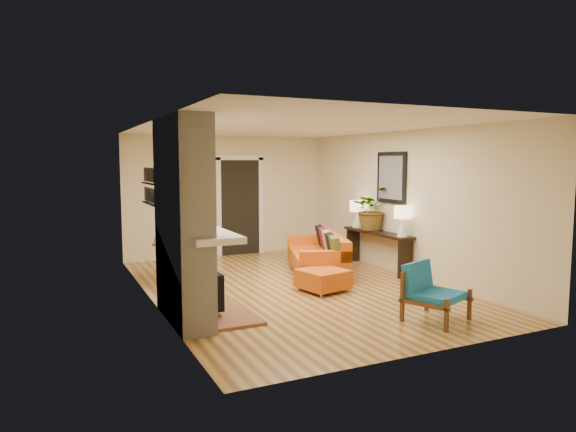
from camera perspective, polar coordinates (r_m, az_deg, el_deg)
name	(u,v)px	position (r m, az deg, el deg)	size (l,w,h in m)	color
room_shell	(265,200)	(10.91, -2.59, 1.82)	(6.50, 6.50, 6.50)	tan
fireplace	(186,225)	(6.64, -11.27, -0.97)	(1.09, 1.68, 2.60)	white
sofa	(321,254)	(9.46, 3.67, -4.28)	(1.48, 2.18, 0.79)	silver
ottoman	(323,279)	(8.20, 3.91, -6.96)	(0.80, 0.80, 0.34)	silver
blue_chair	(429,289)	(6.96, 15.44, -7.83)	(0.91, 0.90, 0.74)	brown
dining_table	(178,247)	(9.04, -12.12, -3.42)	(0.96, 1.67, 0.88)	brown
console_table	(377,239)	(9.91, 9.89, -2.54)	(0.34, 1.85, 0.72)	black
lamp_near	(402,218)	(9.26, 12.59, -0.17)	(0.30, 0.30, 0.54)	white
lamp_far	(357,211)	(10.44, 7.68, 0.61)	(0.30, 0.30, 0.54)	white
houseplant	(371,209)	(10.00, 9.25, 0.82)	(0.76, 0.66, 0.84)	#1E5919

